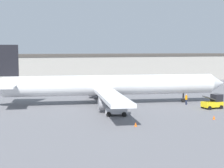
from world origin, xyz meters
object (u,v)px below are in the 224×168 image
object	(u,v)px
belt_loader_truck	(213,102)
safety_cone_near	(136,124)
safety_cone_far	(214,117)
airplane	(107,86)
baggage_tug	(119,108)
ground_crew_worker	(186,99)

from	to	relation	value
belt_loader_truck	safety_cone_near	xyz separation A→B (m)	(-17.15, -7.53, -0.79)
belt_loader_truck	safety_cone_near	bearing A→B (deg)	-157.59
safety_cone_near	safety_cone_far	bearing A→B (deg)	1.05
airplane	safety_cone_near	world-z (taller)	airplane
belt_loader_truck	safety_cone_near	distance (m)	18.75
baggage_tug	airplane	bearing A→B (deg)	101.78
ground_crew_worker	safety_cone_near	xyz separation A→B (m)	(-15.22, -12.44, -0.70)
airplane	baggage_tug	xyz separation A→B (m)	(-1.87, -10.31, -2.20)
ground_crew_worker	safety_cone_far	xyz separation A→B (m)	(-3.48, -12.23, -0.70)
safety_cone_near	safety_cone_far	xyz separation A→B (m)	(11.75, 0.22, 0.00)
baggage_tug	ground_crew_worker	bearing A→B (deg)	41.74
airplane	safety_cone_far	xyz separation A→B (m)	(9.28, -17.31, -2.99)
airplane	safety_cone_far	distance (m)	19.86
airplane	safety_cone_far	world-z (taller)	airplane
airplane	belt_loader_truck	bearing A→B (deg)	-23.25
airplane	belt_loader_truck	world-z (taller)	airplane
baggage_tug	safety_cone_near	xyz separation A→B (m)	(-0.60, -7.21, -0.79)
ground_crew_worker	baggage_tug	bearing A→B (deg)	-99.13
safety_cone_near	safety_cone_far	distance (m)	11.75
airplane	safety_cone_near	size ratio (longest dim) A/B	77.28
baggage_tug	safety_cone_far	bearing A→B (deg)	-10.03
baggage_tug	safety_cone_far	world-z (taller)	baggage_tug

